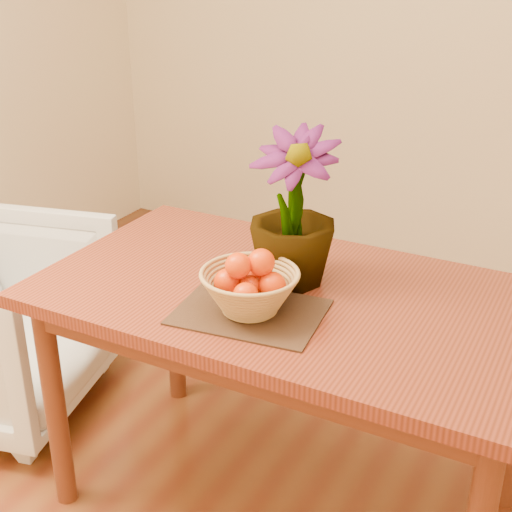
% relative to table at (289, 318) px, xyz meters
% --- Properties ---
extents(wall_back, '(4.00, 0.02, 2.70)m').
position_rel_table_xyz_m(wall_back, '(0.00, 1.95, 0.69)').
color(wall_back, beige).
rests_on(wall_back, floor).
extents(table, '(1.40, 0.80, 0.75)m').
position_rel_table_xyz_m(table, '(0.00, 0.00, 0.00)').
color(table, maroon).
rests_on(table, floor).
extents(placemat, '(0.40, 0.32, 0.01)m').
position_rel_table_xyz_m(placemat, '(-0.04, -0.17, 0.09)').
color(placemat, '#3C2615').
rests_on(placemat, table).
extents(wicker_basket, '(0.26, 0.26, 0.11)m').
position_rel_table_xyz_m(wicker_basket, '(-0.04, -0.17, 0.15)').
color(wicker_basket, '#AE8748').
rests_on(wicker_basket, placemat).
extents(orange_pile, '(0.18, 0.17, 0.13)m').
position_rel_table_xyz_m(orange_pile, '(-0.04, -0.17, 0.19)').
color(orange_pile, '#D73603').
rests_on(orange_pile, wicker_basket).
extents(potted_plant, '(0.27, 0.27, 0.44)m').
position_rel_table_xyz_m(potted_plant, '(-0.02, 0.06, 0.31)').
color(potted_plant, '#214E16').
rests_on(potted_plant, table).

